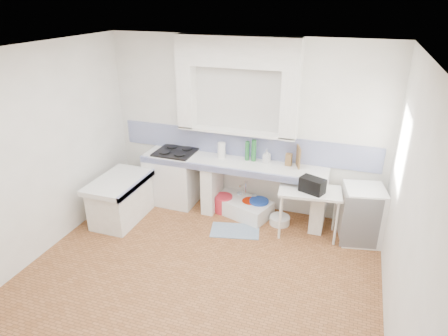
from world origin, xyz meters
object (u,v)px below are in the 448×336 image
(sink, at_px, (242,207))
(side_table, at_px, (308,213))
(stove, at_px, (177,177))
(fridge, at_px, (362,214))

(sink, relative_size, side_table, 1.07)
(stove, distance_m, fridge, 3.03)
(fridge, bearing_deg, sink, 163.61)
(side_table, relative_size, fridge, 1.06)
(sink, relative_size, fridge, 1.13)
(stove, relative_size, sink, 0.97)
(sink, distance_m, fridge, 1.88)
(stove, bearing_deg, side_table, -6.94)
(sink, bearing_deg, side_table, 5.02)
(stove, bearing_deg, sink, -1.18)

